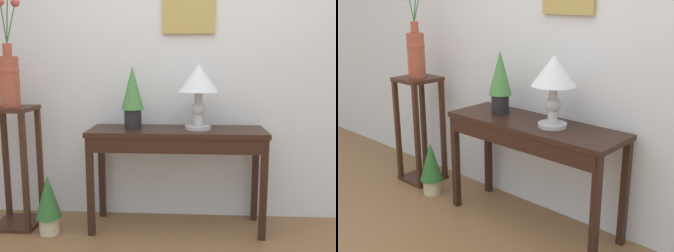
% 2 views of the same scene
% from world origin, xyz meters
% --- Properties ---
extents(back_wall_with_art, '(9.00, 0.13, 2.80)m').
position_xyz_m(back_wall_with_art, '(-0.00, 1.50, 1.40)').
color(back_wall_with_art, silver).
rests_on(back_wall_with_art, ground).
extents(console_table, '(1.25, 0.41, 0.74)m').
position_xyz_m(console_table, '(-0.10, 1.18, 0.63)').
color(console_table, black).
rests_on(console_table, ground).
extents(table_lamp, '(0.28, 0.28, 0.45)m').
position_xyz_m(table_lamp, '(0.05, 1.20, 1.06)').
color(table_lamp, '#B7B7BC').
rests_on(table_lamp, console_table).
extents(potted_plant_on_console, '(0.16, 0.16, 0.44)m').
position_xyz_m(potted_plant_on_console, '(-0.42, 1.22, 0.98)').
color(potted_plant_on_console, black).
rests_on(potted_plant_on_console, console_table).
extents(pedestal_stand_left, '(0.31, 0.31, 0.89)m').
position_xyz_m(pedestal_stand_left, '(-1.29, 1.17, 0.45)').
color(pedestal_stand_left, '#381E14').
rests_on(pedestal_stand_left, ground).
extents(flower_vase_tall, '(0.16, 0.16, 0.80)m').
position_xyz_m(flower_vase_tall, '(-1.29, 1.17, 1.13)').
color(flower_vase_tall, '#9E4733').
rests_on(flower_vase_tall, pedestal_stand_left).
extents(potted_plant_floor, '(0.18, 0.18, 0.43)m').
position_xyz_m(potted_plant_floor, '(-1.00, 1.04, 0.24)').
color(potted_plant_floor, beige).
rests_on(potted_plant_floor, ground).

